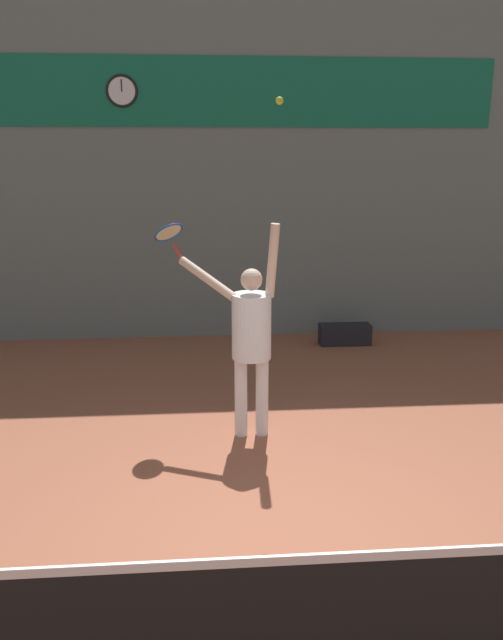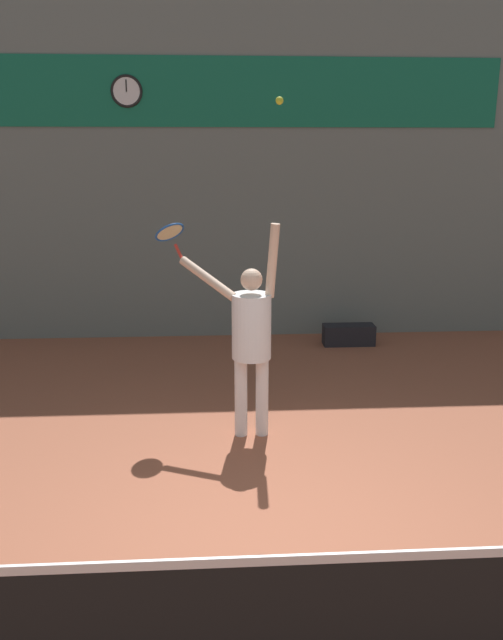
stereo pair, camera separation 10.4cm
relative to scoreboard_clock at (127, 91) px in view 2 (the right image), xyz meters
The scene contains 9 objects.
ground_plane 7.06m from the scoreboard_clock, 74.33° to the right, with size 18.00×18.00×0.00m, color #9E563D.
back_wall 2.01m from the scoreboard_clock, ahead, with size 18.00×0.10×5.00m.
sponsor_banner 1.63m from the scoreboard_clock, ahead, with size 7.65×0.02×0.98m.
scoreboard_clock is the anchor object (origin of this frame).
court_net 7.82m from the scoreboard_clock, 76.83° to the right, with size 9.05×0.07×1.06m.
tennis_player 4.70m from the scoreboard_clock, 66.56° to the right, with size 1.01×0.66×2.18m.
tennis_racket 3.55m from the scoreboard_clock, 75.88° to the right, with size 0.42×0.41×0.39m.
tennis_ball 4.11m from the scoreboard_clock, 63.50° to the right, with size 0.07×0.07×0.07m.
equipment_bag 4.82m from the scoreboard_clock, 10.17° to the right, with size 0.77×0.29×0.31m.
Camera 2 is at (-0.41, -3.74, 2.83)m, focal length 35.00 mm.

